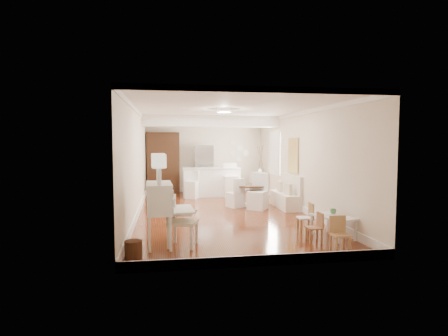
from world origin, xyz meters
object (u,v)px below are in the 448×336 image
object	(u,v)px
wicker_basket	(133,249)
kids_chair_b	(305,217)
kids_chair_c	(340,234)
bar_stool_right	(231,180)
breakfast_counter	(211,182)
secretary_bureau	(159,214)
pantry_cabinet	(163,163)
kids_table	(333,227)
slip_chair_near	(258,191)
sideboard	(261,183)
kids_chair_a	(314,227)
gustavian_armchair	(183,221)
slip_chair_far	(235,193)
dining_table	(251,196)
fridge	(213,169)
bar_stool_left	(192,185)

from	to	relation	value
wicker_basket	kids_chair_b	bearing A→B (deg)	20.15
kids_chair_c	bar_stool_right	size ratio (longest dim) A/B	0.53
kids_chair_c	breakfast_counter	bearing A→B (deg)	103.35
kids_chair_b	breakfast_counter	distance (m)	5.74
secretary_bureau	pantry_cabinet	distance (m)	7.25
kids_table	breakfast_counter	distance (m)	6.34
slip_chair_near	sideboard	distance (m)	3.23
kids_chair_a	gustavian_armchair	bearing A→B (deg)	-93.27
bar_stool_right	pantry_cabinet	world-z (taller)	pantry_cabinet
pantry_cabinet	slip_chair_far	bearing A→B (deg)	-57.74
kids_chair_a	pantry_cabinet	distance (m)	8.06
sideboard	bar_stool_right	bearing A→B (deg)	-174.95
wicker_basket	gustavian_armchair	bearing A→B (deg)	34.81
breakfast_counter	gustavian_armchair	bearing A→B (deg)	-101.66
pantry_cabinet	sideboard	bearing A→B (deg)	-11.26
kids_chair_c	bar_stool_right	xyz separation A→B (m)	(-0.81, 6.71, 0.28)
kids_chair_b	secretary_bureau	bearing A→B (deg)	-76.34
dining_table	slip_chair_near	distance (m)	0.50
gustavian_armchair	dining_table	xyz separation A→B (m)	(2.23, 3.98, -0.15)
wicker_basket	slip_chair_far	size ratio (longest dim) A/B	0.34
kids_table	slip_chair_far	distance (m)	4.01
kids_chair_b	pantry_cabinet	bearing A→B (deg)	-152.07
kids_chair_b	fridge	world-z (taller)	fridge
pantry_cabinet	slip_chair_near	bearing A→B (deg)	-54.57
wicker_basket	bar_stool_left	world-z (taller)	bar_stool_left
kids_chair_b	fridge	distance (m)	6.75
kids_table	sideboard	size ratio (longest dim) A/B	1.05
wicker_basket	slip_chair_far	world-z (taller)	slip_chair_far
dining_table	breakfast_counter	bearing A→B (deg)	112.23
slip_chair_far	breakfast_counter	size ratio (longest dim) A/B	0.42
gustavian_armchair	kids_chair_c	bearing A→B (deg)	-88.40
gustavian_armchair	wicker_basket	world-z (taller)	gustavian_armchair
kids_chair_b	slip_chair_far	distance (m)	3.40
slip_chair_far	pantry_cabinet	bearing A→B (deg)	-85.47
dining_table	gustavian_armchair	bearing A→B (deg)	-119.24
breakfast_counter	bar_stool_right	distance (m)	0.73
slip_chair_near	breakfast_counter	bearing A→B (deg)	145.21
kids_chair_b	fridge	bearing A→B (deg)	-166.82
gustavian_armchair	kids_chair_a	xyz separation A→B (m)	(2.53, -0.11, -0.18)
kids_table	sideboard	distance (m)	6.45
dining_table	sideboard	distance (m)	2.82
secretary_bureau	sideboard	world-z (taller)	secretary_bureau
pantry_cabinet	sideboard	distance (m)	3.75
wicker_basket	kids_table	world-z (taller)	kids_table
kids_table	fridge	xyz separation A→B (m)	(-1.57, 7.13, 0.68)
breakfast_counter	sideboard	bearing A→B (deg)	10.83
bar_stool_left	bar_stool_right	size ratio (longest dim) A/B	0.80
kids_chair_a	pantry_cabinet	world-z (taller)	pantry_cabinet
gustavian_armchair	dining_table	distance (m)	4.57
secretary_bureau	kids_chair_b	world-z (taller)	secretary_bureau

